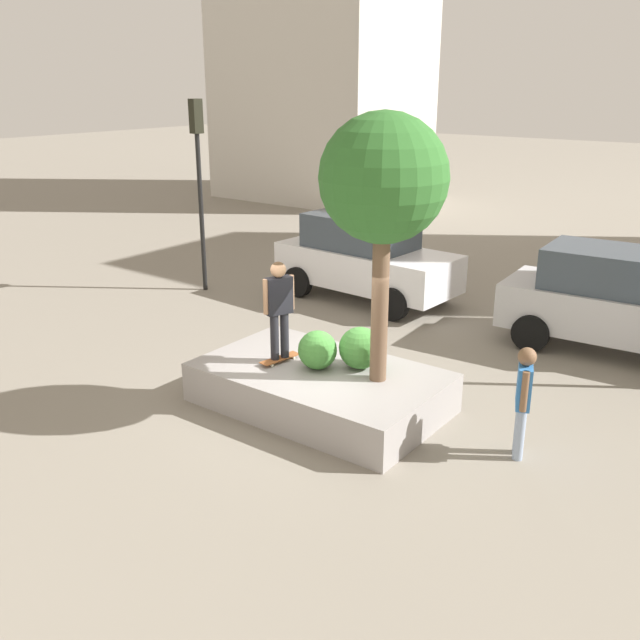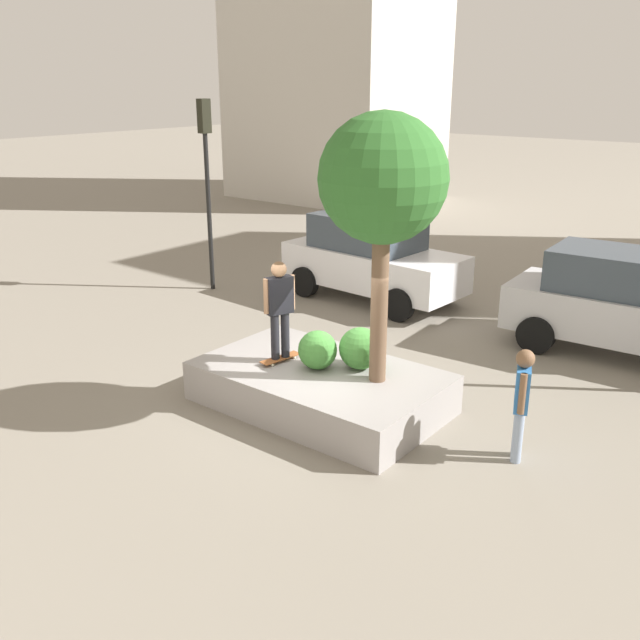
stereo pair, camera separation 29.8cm
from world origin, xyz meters
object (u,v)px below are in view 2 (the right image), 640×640
(planter_ledge, at_px, (320,387))
(skateboarder, at_px, (280,303))
(traffic_light_median, at_px, (206,164))
(police_car, at_px, (372,257))
(sedan_parked, at_px, (623,303))
(bystander_watching, at_px, (522,397))
(skateboard, at_px, (281,358))
(plaza_tree, at_px, (383,182))

(planter_ledge, xyz_separation_m, skateboarder, (-0.77, -0.16, 1.44))
(traffic_light_median, bearing_deg, police_car, 26.03)
(police_car, height_order, sedan_parked, police_car)
(skateboarder, xyz_separation_m, bystander_watching, (4.24, 0.57, -0.77))
(sedan_parked, bearing_deg, skateboard, -124.25)
(traffic_light_median, bearing_deg, skateboarder, -33.83)
(skateboarder, height_order, sedan_parked, skateboarder)
(skateboard, bearing_deg, planter_ledge, 11.80)
(planter_ledge, height_order, bystander_watching, bystander_watching)
(plaza_tree, xyz_separation_m, sedan_parked, (2.30, 5.64, -2.89))
(plaza_tree, bearing_deg, skateboard, -167.77)
(skateboard, distance_m, police_car, 6.40)
(police_car, height_order, bystander_watching, police_car)
(skateboard, distance_m, bystander_watching, 4.29)
(planter_ledge, bearing_deg, skateboarder, -168.20)
(skateboarder, xyz_separation_m, traffic_light_median, (-6.10, 4.09, 1.59))
(planter_ledge, bearing_deg, bystander_watching, 6.78)
(planter_ledge, height_order, sedan_parked, sedan_parked)
(sedan_parked, relative_size, bystander_watching, 2.69)
(skateboarder, relative_size, traffic_light_median, 0.35)
(planter_ledge, relative_size, sedan_parked, 0.88)
(police_car, distance_m, traffic_light_median, 4.95)
(planter_ledge, distance_m, skateboard, 0.89)
(police_car, xyz_separation_m, sedan_parked, (6.25, 0.01, -0.01))
(skateboard, xyz_separation_m, police_car, (-2.14, 6.02, 0.35))
(plaza_tree, relative_size, traffic_light_median, 0.87)
(planter_ledge, bearing_deg, sedan_parked, 60.38)
(skateboard, xyz_separation_m, bystander_watching, (4.24, 0.57, 0.26))
(planter_ledge, distance_m, traffic_light_median, 8.47)
(planter_ledge, distance_m, bystander_watching, 3.56)
(bystander_watching, bearing_deg, traffic_light_median, 161.23)
(plaza_tree, distance_m, traffic_light_median, 8.75)
(skateboard, relative_size, traffic_light_median, 0.16)
(planter_ledge, distance_m, skateboarder, 1.64)
(police_car, distance_m, bystander_watching, 8.39)
(plaza_tree, xyz_separation_m, police_car, (-3.95, 5.63, -2.88))
(bystander_watching, bearing_deg, planter_ledge, -173.22)
(traffic_light_median, bearing_deg, sedan_parked, 10.79)
(sedan_parked, bearing_deg, traffic_light_median, -169.21)
(traffic_light_median, height_order, bystander_watching, traffic_light_median)
(traffic_light_median, relative_size, bystander_watching, 2.82)
(skateboard, relative_size, sedan_parked, 0.17)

